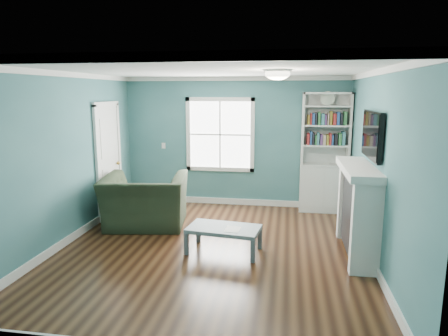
# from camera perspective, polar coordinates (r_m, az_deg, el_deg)

# --- Properties ---
(floor) EXTENTS (5.00, 5.00, 0.00)m
(floor) POSITION_cam_1_polar(r_m,az_deg,el_deg) (6.04, -1.75, -11.61)
(floor) COLOR black
(floor) RESTS_ON ground
(room_walls) EXTENTS (5.00, 5.00, 5.00)m
(room_walls) POSITION_cam_1_polar(r_m,az_deg,el_deg) (5.63, -1.84, 3.45)
(room_walls) COLOR #32646B
(room_walls) RESTS_ON ground
(trim) EXTENTS (4.50, 5.00, 2.60)m
(trim) POSITION_cam_1_polar(r_m,az_deg,el_deg) (5.68, -1.82, -0.00)
(trim) COLOR white
(trim) RESTS_ON ground
(window) EXTENTS (1.40, 0.06, 1.50)m
(window) POSITION_cam_1_polar(r_m,az_deg,el_deg) (8.12, -0.57, 4.78)
(window) COLOR white
(window) RESTS_ON room_walls
(bookshelf) EXTENTS (0.90, 0.35, 2.31)m
(bookshelf) POSITION_cam_1_polar(r_m,az_deg,el_deg) (7.93, 14.12, 0.47)
(bookshelf) COLOR silver
(bookshelf) RESTS_ON ground
(fireplace) EXTENTS (0.44, 1.58, 1.30)m
(fireplace) POSITION_cam_1_polar(r_m,az_deg,el_deg) (6.00, 18.60, -5.88)
(fireplace) COLOR black
(fireplace) RESTS_ON ground
(tv) EXTENTS (0.06, 1.10, 0.65)m
(tv) POSITION_cam_1_polar(r_m,az_deg,el_deg) (5.82, 20.42, 4.45)
(tv) COLOR black
(tv) RESTS_ON fireplace
(door) EXTENTS (0.12, 0.98, 2.17)m
(door) POSITION_cam_1_polar(r_m,az_deg,el_deg) (7.72, -16.17, 1.22)
(door) COLOR silver
(door) RESTS_ON ground
(ceiling_fixture) EXTENTS (0.38, 0.38, 0.15)m
(ceiling_fixture) POSITION_cam_1_polar(r_m,az_deg,el_deg) (5.59, 7.65, 13.26)
(ceiling_fixture) COLOR white
(ceiling_fixture) RESTS_ON room_walls
(light_switch) EXTENTS (0.08, 0.01, 0.12)m
(light_switch) POSITION_cam_1_polar(r_m,az_deg,el_deg) (8.44, -8.63, 3.18)
(light_switch) COLOR white
(light_switch) RESTS_ON room_walls
(recliner) EXTENTS (1.50, 1.10, 1.20)m
(recliner) POSITION_cam_1_polar(r_m,az_deg,el_deg) (7.00, -11.24, -3.46)
(recliner) COLOR #1F2D1C
(recliner) RESTS_ON ground
(coffee_table) EXTENTS (1.09, 0.69, 0.37)m
(coffee_table) POSITION_cam_1_polar(r_m,az_deg,el_deg) (5.86, -0.02, -8.88)
(coffee_table) COLOR #4F565F
(coffee_table) RESTS_ON ground
(paper_sheet) EXTENTS (0.23, 0.29, 0.00)m
(paper_sheet) POSITION_cam_1_polar(r_m,az_deg,el_deg) (5.75, 1.23, -8.73)
(paper_sheet) COLOR white
(paper_sheet) RESTS_ON coffee_table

